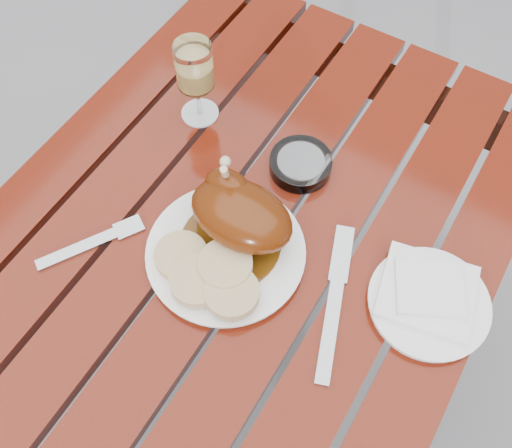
{
  "coord_description": "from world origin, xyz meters",
  "views": [
    {
      "loc": [
        0.26,
        -0.33,
        1.57
      ],
      "look_at": [
        0.02,
        0.06,
        0.78
      ],
      "focal_mm": 40.0,
      "sensor_mm": 36.0,
      "label": 1
    }
  ],
  "objects": [
    {
      "name": "ground",
      "position": [
        0.0,
        0.0,
        0.0
      ],
      "size": [
        60.0,
        60.0,
        0.0
      ],
      "primitive_type": "plane",
      "color": "slate",
      "rests_on": "ground"
    },
    {
      "name": "table",
      "position": [
        0.0,
        0.0,
        0.38
      ],
      "size": [
        0.8,
        1.2,
        0.75
      ],
      "primitive_type": "cube",
      "color": "maroon",
      "rests_on": "ground"
    },
    {
      "name": "dinner_plate",
      "position": [
        0.0,
        -0.0,
        0.76
      ],
      "size": [
        0.29,
        0.29,
        0.02
      ],
      "primitive_type": "cylinder",
      "rotation": [
        0.0,
        0.0,
        0.15
      ],
      "color": "white",
      "rests_on": "table"
    },
    {
      "name": "roast_duck",
      "position": [
        0.0,
        0.04,
        0.81
      ],
      "size": [
        0.17,
        0.17,
        0.12
      ],
      "color": "#532E09",
      "rests_on": "dinner_plate"
    },
    {
      "name": "bread_dumplings",
      "position": [
        0.01,
        -0.06,
        0.78
      ],
      "size": [
        0.19,
        0.13,
        0.03
      ],
      "color": "#D0B87F",
      "rests_on": "dinner_plate"
    },
    {
      "name": "wine_glass",
      "position": [
        -0.2,
        0.22,
        0.83
      ],
      "size": [
        0.09,
        0.09,
        0.16
      ],
      "primitive_type": "cylinder",
      "rotation": [
        0.0,
        0.0,
        0.3
      ],
      "color": "#E6C468",
      "rests_on": "table"
    },
    {
      "name": "side_plate",
      "position": [
        0.32,
        0.09,
        0.76
      ],
      "size": [
        0.19,
        0.19,
        0.02
      ],
      "primitive_type": "cylinder",
      "rotation": [
        0.0,
        0.0,
        -0.04
      ],
      "color": "white",
      "rests_on": "table"
    },
    {
      "name": "napkin",
      "position": [
        0.31,
        0.1,
        0.77
      ],
      "size": [
        0.16,
        0.16,
        0.01
      ],
      "primitive_type": "cube",
      "rotation": [
        0.0,
        0.0,
        0.21
      ],
      "color": "white",
      "rests_on": "side_plate"
    },
    {
      "name": "ashtray",
      "position": [
        0.02,
        0.21,
        0.76
      ],
      "size": [
        0.14,
        0.14,
        0.03
      ],
      "primitive_type": "cylinder",
      "rotation": [
        0.0,
        0.0,
        -0.31
      ],
      "color": "#B2B7BC",
      "rests_on": "table"
    },
    {
      "name": "fork",
      "position": [
        -0.2,
        -0.11,
        0.75
      ],
      "size": [
        0.1,
        0.15,
        0.01
      ],
      "primitive_type": "cube",
      "rotation": [
        0.0,
        0.0,
        -0.55
      ],
      "color": "gray",
      "rests_on": "table"
    },
    {
      "name": "knife",
      "position": [
        0.2,
        -0.0,
        0.75
      ],
      "size": [
        0.1,
        0.22,
        0.01
      ],
      "primitive_type": "cube",
      "rotation": [
        0.0,
        0.0,
        0.34
      ],
      "color": "gray",
      "rests_on": "table"
    }
  ]
}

